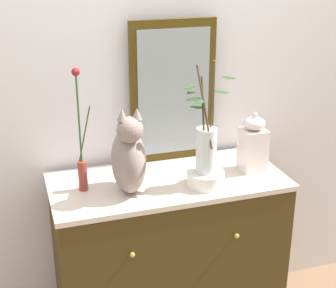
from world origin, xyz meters
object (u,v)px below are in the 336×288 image
object	(u,v)px
mirror_leaning	(173,92)
vase_slim_green	(82,156)
cat_sitting	(129,157)
bowl_porcelain	(205,179)
vase_glass_clear	(206,146)
sideboard	(168,262)
jar_lidded_porcelain	(253,145)

from	to	relation	value
mirror_leaning	vase_slim_green	xyz separation A→B (m)	(-0.50, -0.22, -0.19)
vase_slim_green	cat_sitting	bearing A→B (deg)	-22.43
mirror_leaning	bowl_porcelain	xyz separation A→B (m)	(0.04, -0.35, -0.32)
mirror_leaning	cat_sitting	bearing A→B (deg)	-135.31
mirror_leaning	vase_glass_clear	size ratio (longest dim) A/B	1.35
sideboard	vase_slim_green	distance (m)	0.75
sideboard	vase_slim_green	bearing A→B (deg)	178.34
vase_slim_green	vase_glass_clear	world-z (taller)	vase_glass_clear
vase_glass_clear	cat_sitting	bearing A→B (deg)	172.43
jar_lidded_porcelain	vase_slim_green	bearing A→B (deg)	177.63
sideboard	mirror_leaning	xyz separation A→B (m)	(0.10, 0.23, 0.82)
mirror_leaning	bowl_porcelain	distance (m)	0.48
mirror_leaning	vase_slim_green	world-z (taller)	mirror_leaning
sideboard	vase_slim_green	world-z (taller)	vase_slim_green
sideboard	vase_slim_green	size ratio (longest dim) A/B	1.98
bowl_porcelain	jar_lidded_porcelain	size ratio (longest dim) A/B	0.59
mirror_leaning	vase_slim_green	bearing A→B (deg)	-156.08
sideboard	mirror_leaning	world-z (taller)	mirror_leaning
mirror_leaning	jar_lidded_porcelain	size ratio (longest dim) A/B	2.40
sideboard	bowl_porcelain	xyz separation A→B (m)	(0.14, -0.11, 0.50)
sideboard	cat_sitting	size ratio (longest dim) A/B	2.45
vase_slim_green	jar_lidded_porcelain	xyz separation A→B (m)	(0.83, -0.03, -0.03)
vase_slim_green	mirror_leaning	bearing A→B (deg)	23.92
sideboard	bowl_porcelain	size ratio (longest dim) A/B	6.33
cat_sitting	bowl_porcelain	distance (m)	0.38
cat_sitting	bowl_porcelain	xyz separation A→B (m)	(0.35, -0.05, -0.14)
sideboard	vase_glass_clear	size ratio (longest dim) A/B	2.12
mirror_leaning	jar_lidded_porcelain	world-z (taller)	mirror_leaning
sideboard	cat_sitting	distance (m)	0.67
cat_sitting	vase_slim_green	xyz separation A→B (m)	(-0.19, 0.08, -0.00)
mirror_leaning	vase_glass_clear	world-z (taller)	mirror_leaning
bowl_porcelain	vase_glass_clear	bearing A→B (deg)	-150.10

